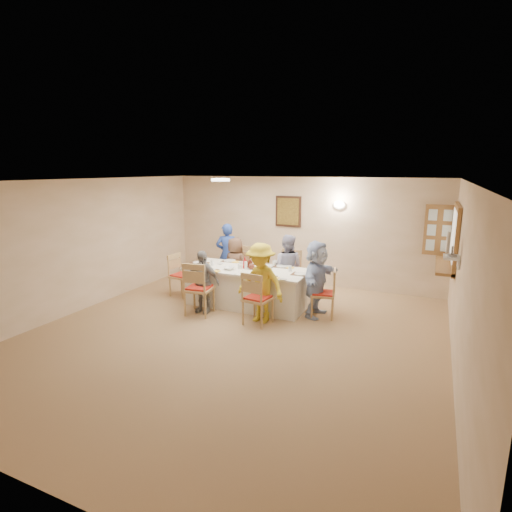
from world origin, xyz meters
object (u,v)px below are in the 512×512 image
at_px(chair_back_left, 238,269).
at_px(chair_left_end, 181,275).
at_px(diner_front_right, 261,283).
at_px(chair_back_right, 289,275).
at_px(caregiver, 227,254).
at_px(chair_front_right, 258,298).
at_px(serving_hatch, 455,237).
at_px(chair_front_left, 199,288).
at_px(diner_back_right, 287,267).
at_px(diner_front_left, 202,282).
at_px(diner_right_end, 317,279).
at_px(desk_fan, 450,247).
at_px(diner_back_left, 235,265).
at_px(condiment_ketchup, 245,263).
at_px(dining_table, 247,287).
at_px(chair_right_end, 323,293).

relative_size(chair_back_left, chair_left_end, 1.11).
distance_m(chair_left_end, diner_front_right, 2.27).
bearing_deg(chair_back_right, caregiver, 163.74).
bearing_deg(chair_front_right, serving_hatch, -143.14).
height_order(chair_front_left, diner_back_right, diner_back_right).
distance_m(chair_back_right, chair_front_right, 1.60).
height_order(chair_back_right, diner_front_left, diner_front_left).
bearing_deg(diner_right_end, chair_left_end, 95.00).
distance_m(desk_fan, chair_front_right, 3.15).
xyz_separation_m(serving_hatch, desk_fan, (-0.11, -1.35, 0.05)).
relative_size(chair_back_left, diner_back_left, 0.82).
distance_m(diner_front_left, diner_front_right, 1.21).
height_order(diner_back_left, condiment_ketchup, diner_back_left).
distance_m(serving_hatch, chair_front_right, 3.65).
distance_m(dining_table, diner_back_left, 0.94).
distance_m(desk_fan, dining_table, 3.76).
bearing_deg(chair_back_right, diner_back_left, -178.57).
bearing_deg(condiment_ketchup, chair_right_end, 0.46).
bearing_deg(chair_right_end, desk_fan, 66.51).
bearing_deg(desk_fan, diner_right_end, 168.36).
relative_size(chair_front_left, chair_right_end, 1.12).
height_order(diner_back_right, diner_front_right, diner_front_right).
distance_m(desk_fan, diner_front_right, 3.07).
xyz_separation_m(chair_back_left, diner_right_end, (2.02, -0.80, 0.21)).
bearing_deg(diner_right_end, chair_back_left, 73.40).
relative_size(serving_hatch, chair_front_left, 1.46).
bearing_deg(diner_right_end, chair_front_right, 139.29).
height_order(chair_left_end, condiment_ketchup, condiment_ketchup).
height_order(diner_front_left, diner_right_end, diner_right_end).
xyz_separation_m(desk_fan, chair_back_right, (-2.94, 1.24, -1.05)).
relative_size(chair_right_end, condiment_ketchup, 3.99).
xyz_separation_m(serving_hatch, diner_front_left, (-4.25, -1.59, -0.90)).
relative_size(desk_fan, chair_back_right, 0.30).
bearing_deg(diner_front_left, chair_front_right, -7.52).
distance_m(dining_table, chair_front_left, 1.01).
bearing_deg(diner_back_left, chair_front_left, 100.39).
xyz_separation_m(chair_front_left, chair_left_end, (-0.95, 0.80, -0.06)).
distance_m(chair_right_end, diner_front_right, 1.20).
xyz_separation_m(desk_fan, chair_right_end, (-1.99, 0.44, -1.09)).
bearing_deg(diner_front_right, diner_back_left, 141.82).
relative_size(chair_right_end, diner_front_left, 0.76).
bearing_deg(chair_front_left, chair_front_right, 172.23).
relative_size(diner_back_right, condiment_ketchup, 6.01).
height_order(desk_fan, chair_front_right, desk_fan).
xyz_separation_m(diner_front_right, diner_right_end, (0.82, 0.68, -0.00)).
relative_size(chair_right_end, diner_front_right, 0.64).
bearing_deg(chair_front_left, diner_back_left, -97.77).
distance_m(chair_back_right, diner_back_left, 1.21).
distance_m(chair_back_right, chair_left_end, 2.29).
xyz_separation_m(diner_front_left, diner_front_right, (1.20, 0.00, 0.12)).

